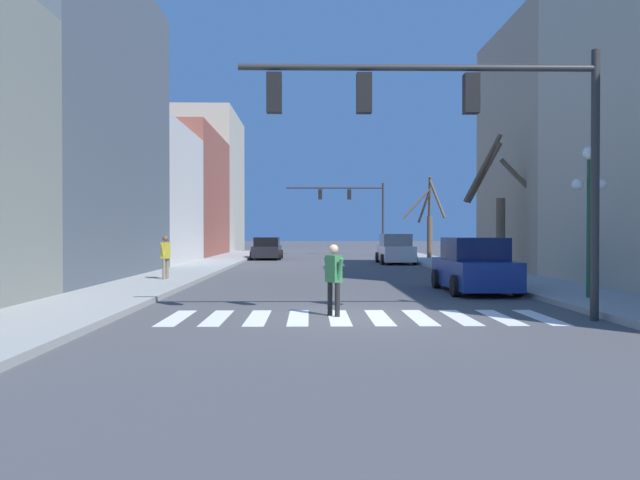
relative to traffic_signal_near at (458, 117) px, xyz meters
The scene contains 14 objects.
ground_plane 4.87m from the traffic_signal_near, 161.06° to the left, with size 240.00×240.00×0.00m, color #4C4C4F.
sidewalk_left 9.79m from the traffic_signal_near, behind, with size 2.90×90.00×0.15m.
building_row_left 29.38m from the traffic_signal_near, 116.80° to the left, with size 6.00×59.73×13.32m.
crosswalk_stripes 4.84m from the traffic_signal_near, 164.80° to the left, with size 8.55×2.60×0.01m.
traffic_signal_near is the anchor object (origin of this frame).
traffic_signal_far 38.56m from the traffic_signal_near, 89.30° to the left, with size 8.16×0.28×6.00m.
street_lamp_right_corner 5.56m from the traffic_signal_near, 37.24° to the left, with size 0.95×0.36×4.05m.
car_at_intersection 7.58m from the traffic_signal_near, 72.21° to the left, with size 2.06×4.44×1.73m.
car_driving_toward_lane 31.34m from the traffic_signal_near, 101.42° to the left, with size 2.10×4.69×1.54m.
car_parked_left_near 24.73m from the traffic_signal_near, 85.23° to the left, with size 2.08×4.65×1.80m.
pedestrian_waiting_at_curb 13.61m from the traffic_signal_near, 130.29° to the left, with size 0.29×0.70×1.62m.
pedestrian_on_left_sidewalk 4.36m from the traffic_signal_near, 162.84° to the left, with size 0.46×0.62×1.62m.
street_tree_right_near 14.79m from the traffic_signal_near, 69.81° to the left, with size 3.31×2.12×6.06m.
street_tree_left_near 29.93m from the traffic_signal_near, 80.26° to the left, with size 2.87×2.01×5.61m.
Camera 1 is at (-1.10, -13.96, 1.90)m, focal length 35.00 mm.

